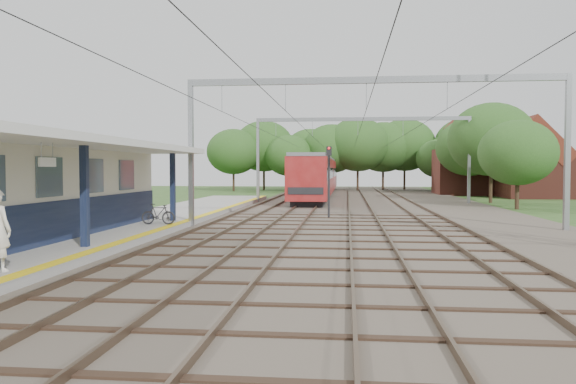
{
  "coord_description": "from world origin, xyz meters",
  "views": [
    {
      "loc": [
        2.35,
        -10.9,
        2.8
      ],
      "look_at": [
        -0.74,
        18.34,
        1.6
      ],
      "focal_mm": 35.0,
      "sensor_mm": 36.0,
      "label": 1
    }
  ],
  "objects": [
    {
      "name": "ground",
      "position": [
        0.0,
        0.0,
        0.0
      ],
      "size": [
        160.0,
        160.0,
        0.0
      ],
      "primitive_type": "plane",
      "color": "#2D4C1E",
      "rests_on": "ground"
    },
    {
      "name": "house_far",
      "position": [
        16.0,
        52.0,
        3.23
      ],
      "size": [
        8.0,
        6.12,
        8.66
      ],
      "color": "brown",
      "rests_on": "ground"
    },
    {
      "name": "ballast_bed",
      "position": [
        4.0,
        30.0,
        0.05
      ],
      "size": [
        18.0,
        90.0,
        0.1
      ],
      "primitive_type": "cube",
      "color": "#473D33",
      "rests_on": "ground"
    },
    {
      "name": "house_near",
      "position": [
        21.0,
        46.0,
        2.99
      ],
      "size": [
        7.0,
        6.12,
        7.89
      ],
      "color": "brown",
      "rests_on": "ground"
    },
    {
      "name": "train",
      "position": [
        -0.5,
        45.94,
        2.15
      ],
      "size": [
        2.94,
        36.63,
        3.86
      ],
      "color": "black",
      "rests_on": "ballast_bed"
    },
    {
      "name": "platform",
      "position": [
        -7.5,
        14.0,
        0.17
      ],
      "size": [
        5.0,
        52.0,
        0.35
      ],
      "primitive_type": "cube",
      "color": "gray",
      "rests_on": "ground"
    },
    {
      "name": "yellow_stripe",
      "position": [
        -5.25,
        14.0,
        0.35
      ],
      "size": [
        0.45,
        52.0,
        0.01
      ],
      "primitive_type": "cube",
      "color": "yellow",
      "rests_on": "platform"
    },
    {
      "name": "signal_post",
      "position": [
        1.35,
        19.98,
        2.48
      ],
      "size": [
        0.3,
        0.27,
        4.05
      ],
      "rotation": [
        0.0,
        0.0,
        -0.17
      ],
      "color": "black",
      "rests_on": "ground"
    },
    {
      "name": "canopy",
      "position": [
        -7.77,
        6.0,
        3.64
      ],
      "size": [
        6.4,
        20.0,
        3.44
      ],
      "color": "#111B37",
      "rests_on": "platform"
    },
    {
      "name": "tree_band",
      "position": [
        3.84,
        57.12,
        4.92
      ],
      "size": [
        31.72,
        30.88,
        8.82
      ],
      "color": "#382619",
      "rests_on": "ground"
    },
    {
      "name": "rail_tracks",
      "position": [
        1.5,
        30.0,
        0.18
      ],
      "size": [
        11.8,
        88.0,
        0.15
      ],
      "color": "brown",
      "rests_on": "ballast_bed"
    },
    {
      "name": "catenary_system",
      "position": [
        3.39,
        25.28,
        5.51
      ],
      "size": [
        17.22,
        88.0,
        7.0
      ],
      "color": "gray",
      "rests_on": "ground"
    },
    {
      "name": "station_building",
      "position": [
        -8.88,
        7.0,
        2.04
      ],
      "size": [
        3.41,
        18.0,
        3.4
      ],
      "color": "beige",
      "rests_on": "platform"
    },
    {
      "name": "bicycle",
      "position": [
        -5.96,
        13.08,
        0.81
      ],
      "size": [
        1.55,
        0.48,
        0.93
      ],
      "primitive_type": "imported",
      "rotation": [
        0.0,
        0.0,
        1.54
      ],
      "color": "black",
      "rests_on": "platform"
    }
  ]
}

